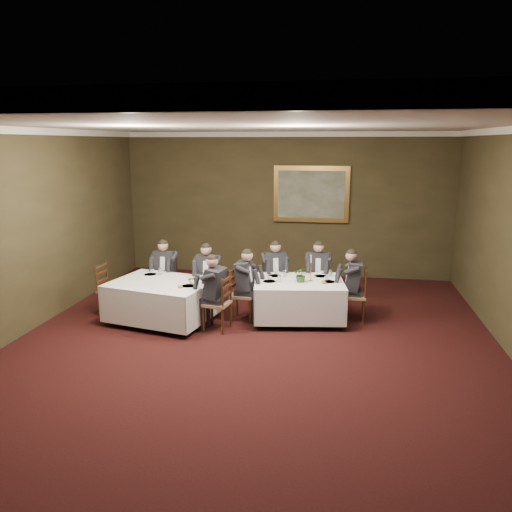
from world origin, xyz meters
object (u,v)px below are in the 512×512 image
(chair_main_endright, at_px, (354,306))
(diner_sec_endright, at_px, (217,302))
(chair_sec_backright, at_px, (208,296))
(chair_main_endleft, at_px, (243,305))
(diner_sec_backright, at_px, (208,285))
(chair_sec_endright, at_px, (218,314))
(painting, at_px, (311,194))
(chair_sec_backleft, at_px, (166,290))
(candlestick, at_px, (311,271))
(table_main, at_px, (298,297))
(chair_main_backleft, at_px, (274,292))
(diner_main_backleft, at_px, (274,281))
(diner_main_endleft, at_px, (243,293))
(table_second, at_px, (162,298))
(centerpiece, at_px, (301,274))
(diner_sec_backleft, at_px, (166,280))
(diner_main_endright, at_px, (354,294))
(chair_main_backright, at_px, (318,292))
(chair_sec_endleft, at_px, (112,300))

(chair_main_endright, bearing_deg, diner_sec_endright, 111.21)
(chair_sec_backright, bearing_deg, chair_main_endleft, 149.57)
(diner_sec_backright, bearing_deg, chair_sec_endright, 113.54)
(diner_sec_endright, height_order, painting, painting)
(chair_sec_backleft, relative_size, candlestick, 1.99)
(table_main, bearing_deg, chair_main_endright, 8.18)
(chair_main_backleft, distance_m, candlestick, 1.26)
(table_main, relative_size, painting, 1.00)
(table_main, bearing_deg, diner_main_backleft, 126.18)
(painting, bearing_deg, diner_main_endleft, -106.66)
(table_second, distance_m, chair_sec_endright, 1.15)
(centerpiece, bearing_deg, diner_sec_backleft, 168.29)
(diner_sec_backleft, height_order, candlestick, diner_sec_backleft)
(centerpiece, bearing_deg, chair_sec_backleft, 168.06)
(chair_main_backleft, height_order, chair_sec_backright, same)
(diner_main_backleft, distance_m, diner_main_endright, 1.69)
(chair_main_backright, xyz_separation_m, centerpiece, (-0.27, -0.97, 0.63))
(diner_main_endleft, distance_m, chair_sec_backleft, 1.87)
(table_main, xyz_separation_m, painting, (0.00, 3.25, 1.58))
(diner_main_endleft, xyz_separation_m, diner_sec_backleft, (-1.74, 0.65, 0.00))
(table_second, height_order, chair_main_endright, chair_main_endright)
(chair_sec_backleft, xyz_separation_m, chair_sec_backright, (0.94, -0.20, 0.00))
(table_second, bearing_deg, chair_sec_backright, 50.30)
(chair_sec_backright, distance_m, painting, 3.87)
(table_second, bearing_deg, candlestick, 10.92)
(diner_sec_backleft, xyz_separation_m, candlestick, (2.97, -0.47, 0.44))
(diner_sec_endright, distance_m, centerpiece, 1.62)
(chair_sec_backright, bearing_deg, diner_sec_backleft, -11.51)
(chair_main_backright, relative_size, chair_sec_endright, 1.00)
(chair_main_backleft, distance_m, diner_main_endright, 1.71)
(chair_sec_endleft, bearing_deg, chair_main_backleft, 113.26)
(chair_sec_endright, bearing_deg, table_main, -52.68)
(painting, bearing_deg, table_main, -90.00)
(chair_main_backright, relative_size, candlestick, 1.99)
(diner_main_endleft, distance_m, diner_sec_backright, 0.91)
(chair_main_backright, height_order, chair_main_endleft, same)
(diner_sec_backleft, height_order, painting, painting)
(chair_main_backright, bearing_deg, diner_sec_backright, 16.74)
(table_main, distance_m, chair_sec_backleft, 2.81)
(table_main, xyz_separation_m, chair_main_endright, (1.03, 0.15, -0.17))
(diner_main_backleft, bearing_deg, chair_main_endleft, 43.17)
(diner_main_endright, xyz_separation_m, painting, (-1.02, 3.10, 1.52))
(table_main, height_order, diner_sec_backleft, diner_sec_backleft)
(chair_sec_backleft, distance_m, diner_sec_backleft, 0.23)
(diner_main_backleft, relative_size, diner_sec_backright, 1.00)
(chair_main_endright, xyz_separation_m, chair_sec_endleft, (-4.62, -0.40, 0.00))
(diner_main_endright, distance_m, chair_sec_endleft, 4.63)
(table_main, bearing_deg, diner_sec_backright, 170.56)
(diner_main_endright, bearing_deg, chair_sec_backleft, 85.64)
(chair_main_endleft, bearing_deg, diner_sec_backleft, -106.45)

